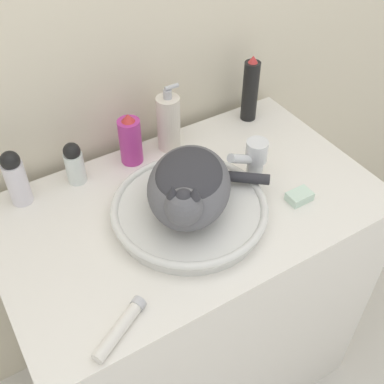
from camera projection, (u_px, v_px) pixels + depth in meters
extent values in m
cube|color=beige|center=(119.00, 42.00, 1.27)|extent=(8.00, 0.05, 2.40)
cube|color=white|center=(190.00, 302.00, 1.56)|extent=(1.00, 0.60, 0.90)
cylinder|color=silver|center=(189.00, 212.00, 1.21)|extent=(0.37, 0.37, 0.04)
torus|color=silver|center=(189.00, 206.00, 1.20)|extent=(0.39, 0.39, 0.02)
ellipsoid|color=#56565B|center=(189.00, 186.00, 1.15)|extent=(0.33, 0.34, 0.12)
ellipsoid|color=#2D2D33|center=(189.00, 175.00, 1.12)|extent=(0.25, 0.26, 0.05)
sphere|color=#56565B|center=(184.00, 207.00, 1.04)|extent=(0.09, 0.09, 0.09)
sphere|color=#2D2D33|center=(184.00, 199.00, 1.02)|extent=(0.05, 0.05, 0.05)
cone|color=#2D2D33|center=(172.00, 191.00, 1.01)|extent=(0.03, 0.03, 0.03)
cone|color=#2D2D33|center=(195.00, 193.00, 1.01)|extent=(0.03, 0.03, 0.03)
cylinder|color=#2D2D33|center=(228.00, 176.00, 1.24)|extent=(0.19, 0.16, 0.03)
cylinder|color=silver|center=(255.00, 169.00, 1.30)|extent=(0.04, 0.04, 0.07)
cylinder|color=silver|center=(244.00, 159.00, 1.24)|extent=(0.11, 0.04, 0.08)
cylinder|color=silver|center=(257.00, 151.00, 1.26)|extent=(0.06, 0.06, 0.06)
cylinder|color=black|center=(250.00, 91.00, 1.47)|extent=(0.05, 0.05, 0.19)
cone|color=red|center=(253.00, 59.00, 1.40)|extent=(0.03, 0.03, 0.02)
cylinder|color=silver|center=(17.00, 183.00, 1.22)|extent=(0.05, 0.05, 0.12)
sphere|color=black|center=(10.00, 161.00, 1.17)|extent=(0.05, 0.05, 0.05)
cylinder|color=silver|center=(169.00, 123.00, 1.37)|extent=(0.07, 0.07, 0.17)
cylinder|color=#B7B7BC|center=(167.00, 94.00, 1.31)|extent=(0.02, 0.02, 0.02)
cylinder|color=#B7B7BC|center=(172.00, 87.00, 1.30)|extent=(0.04, 0.01, 0.01)
cylinder|color=#B2338C|center=(130.00, 141.00, 1.34)|extent=(0.06, 0.06, 0.14)
cone|color=red|center=(128.00, 118.00, 1.28)|extent=(0.04, 0.04, 0.02)
cylinder|color=silver|center=(75.00, 168.00, 1.29)|extent=(0.05, 0.05, 0.09)
sphere|color=black|center=(72.00, 151.00, 1.25)|extent=(0.05, 0.05, 0.05)
cylinder|color=silver|center=(117.00, 332.00, 0.97)|extent=(0.13, 0.09, 0.03)
cylinder|color=#B7B7BC|center=(138.00, 304.00, 1.02)|extent=(0.03, 0.04, 0.03)
cube|color=silver|center=(299.00, 196.00, 1.26)|extent=(0.06, 0.04, 0.02)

